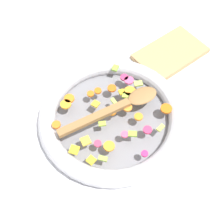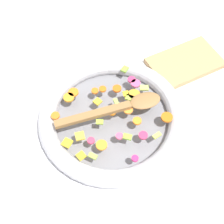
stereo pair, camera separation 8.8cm
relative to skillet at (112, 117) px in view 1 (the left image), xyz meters
name	(u,v)px [view 1 (the left image)]	position (x,y,z in m)	size (l,w,h in m)	color
ground_plane	(112,121)	(0.00, 0.00, -0.02)	(4.00, 4.00, 0.00)	silver
skillet	(112,117)	(0.00, 0.00, 0.00)	(0.43, 0.43, 0.05)	slate
chopped_vegetables	(113,111)	(0.00, 0.00, 0.03)	(0.32, 0.30, 0.01)	orange
wooden_spoon	(120,106)	(0.02, 0.00, 0.04)	(0.31, 0.09, 0.01)	olive
cutting_board	(170,54)	(0.32, 0.09, -0.01)	(0.23, 0.15, 0.02)	tan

